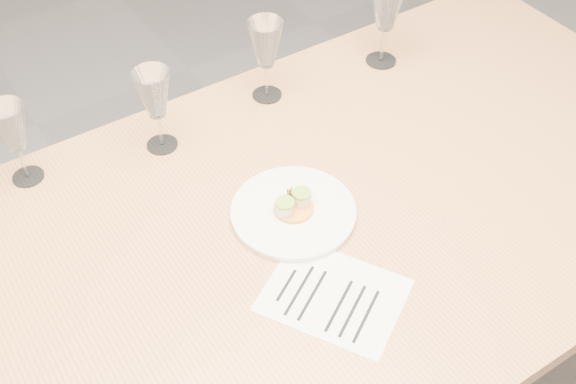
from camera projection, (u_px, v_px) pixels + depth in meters
dining_table at (217, 286)px, 1.43m from camera, size 2.40×1.00×0.75m
dinner_plate at (294, 211)px, 1.46m from camera, size 0.26×0.26×0.07m
recipe_sheet at (334, 296)px, 1.33m from camera, size 0.30×0.31×0.00m
wine_glass_1 at (11, 130)px, 1.45m from camera, size 0.08×0.08×0.19m
wine_glass_2 at (154, 96)px, 1.52m from camera, size 0.08×0.08×0.20m
wine_glass_3 at (266, 46)px, 1.64m from camera, size 0.08×0.08×0.20m
wine_glass_4 at (387, 8)px, 1.73m from camera, size 0.09×0.09×0.22m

